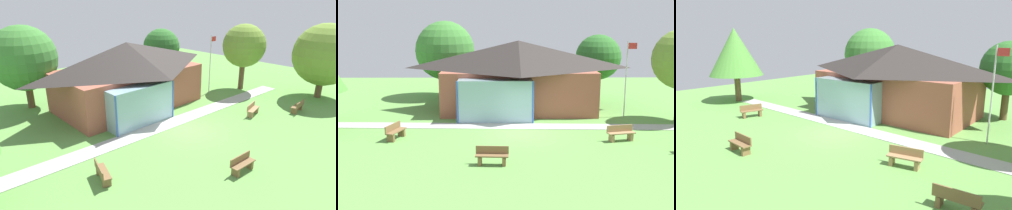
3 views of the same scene
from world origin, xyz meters
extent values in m
plane|color=#609947|center=(0.00, 0.00, 0.00)|extent=(44.00, 44.00, 0.00)
cube|color=#A35642|center=(-0.03, 6.40, 1.49)|extent=(10.43, 5.96, 2.98)
pyramid|color=#2D2826|center=(-0.03, 6.40, 3.95)|extent=(11.43, 6.96, 1.94)
cube|color=#8CB2BF|center=(-1.60, 2.82, 1.34)|extent=(4.69, 1.20, 2.68)
cylinder|color=#3359B2|center=(-3.94, 2.22, 1.34)|extent=(0.12, 0.12, 2.68)
cylinder|color=#3359B2|center=(0.75, 2.22, 1.34)|extent=(0.12, 0.12, 2.68)
cube|color=#ADADA8|center=(0.00, 1.50, 0.01)|extent=(24.69, 2.10, 0.03)
cylinder|color=silver|center=(6.97, 4.01, 2.53)|extent=(0.08, 0.08, 5.06)
cube|color=red|center=(7.27, 4.01, 4.71)|extent=(0.60, 0.02, 0.40)
cube|color=brown|center=(8.20, -3.41, 0.45)|extent=(1.53, 0.55, 0.06)
cube|color=brown|center=(7.65, -3.45, 0.20)|extent=(0.19, 0.41, 0.39)
cube|color=brown|center=(8.75, -3.36, 0.20)|extent=(0.19, 0.41, 0.39)
cube|color=brown|center=(8.22, -3.60, 0.66)|extent=(1.50, 0.17, 0.36)
cube|color=brown|center=(-1.61, -5.14, 0.45)|extent=(1.52, 0.52, 0.06)
cube|color=brown|center=(-1.07, -5.17, 0.20)|extent=(0.18, 0.41, 0.39)
cube|color=brown|center=(-2.16, -5.11, 0.20)|extent=(0.18, 0.41, 0.39)
cube|color=brown|center=(-1.60, -4.95, 0.66)|extent=(1.50, 0.14, 0.36)
cube|color=brown|center=(-6.96, -1.05, 0.45)|extent=(0.85, 1.56, 0.06)
cube|color=brown|center=(-6.80, -0.52, 0.20)|extent=(0.43, 0.27, 0.39)
cube|color=brown|center=(-7.12, -1.57, 0.20)|extent=(0.43, 0.27, 0.39)
cube|color=brown|center=(-7.14, -0.99, 0.66)|extent=(0.49, 1.45, 0.36)
cube|color=#9E7A51|center=(5.24, -1.52, 0.45)|extent=(1.56, 0.75, 0.06)
cube|color=#9E7A51|center=(5.77, -1.40, 0.20)|extent=(0.24, 0.43, 0.39)
cube|color=#9E7A51|center=(4.70, -1.64, 0.20)|extent=(0.24, 0.43, 0.39)
cube|color=#9E7A51|center=(5.20, -1.33, 0.66)|extent=(1.48, 0.38, 0.36)
cylinder|color=brown|center=(-5.85, 11.12, 1.02)|extent=(0.52, 0.52, 2.04)
sphere|color=#3D7F33|center=(-5.85, 11.12, 3.84)|extent=(4.80, 4.80, 4.80)
cylinder|color=brown|center=(12.81, -3.12, 0.87)|extent=(0.53, 0.53, 1.73)
sphere|color=olive|center=(12.81, -3.12, 3.63)|extent=(5.05, 5.05, 5.05)
cylinder|color=brown|center=(6.37, 9.59, 1.06)|extent=(0.46, 0.46, 2.11)
sphere|color=#2D6B28|center=(6.37, 9.59, 3.44)|extent=(3.54, 3.54, 3.54)
cylinder|color=brown|center=(10.09, 2.78, 1.28)|extent=(0.47, 0.47, 2.55)
sphere|color=olive|center=(10.09, 2.78, 3.98)|extent=(3.79, 3.79, 3.79)
camera|label=1|loc=(-12.84, -11.69, 8.18)|focal=31.51mm
camera|label=2|loc=(-1.11, -22.83, 6.59)|focal=44.19mm
camera|label=3|loc=(11.20, -12.32, 5.41)|focal=32.57mm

